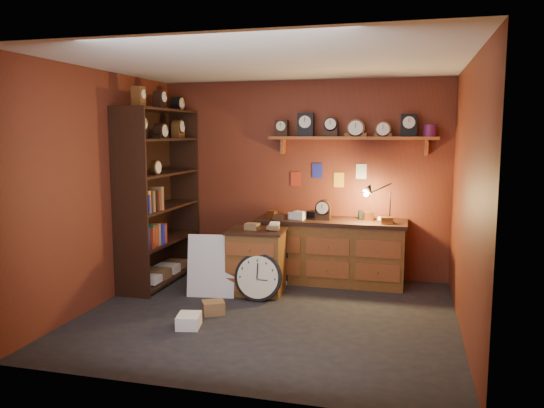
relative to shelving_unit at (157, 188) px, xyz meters
The scene contains 11 objects.
floor 2.40m from the shelving_unit, 28.68° to the right, with size 4.00×4.00×0.00m, color black.
room_shell 2.09m from the shelving_unit, 25.39° to the right, with size 4.02×3.62×2.71m.
shelving_unit is the anchor object (origin of this frame).
workbench 2.44m from the shelving_unit, 12.33° to the left, with size 1.96×0.66×1.36m.
low_cabinet 1.66m from the shelving_unit, ahead, with size 0.73×0.63×0.89m.
big_round_clock 1.88m from the shelving_unit, 17.86° to the right, with size 0.57×0.18×0.57m.
white_panel 1.63m from the shelving_unit, 27.30° to the right, with size 0.58×0.03×0.78m, color silver.
mini_fridge 1.85m from the shelving_unit, 15.19° to the left, with size 0.70×0.72×0.57m.
floor_box_a 2.00m from the shelving_unit, 42.59° to the right, with size 0.24×0.20×0.14m, color brown.
floor_box_b 2.23m from the shelving_unit, 54.62° to the right, with size 0.23×0.27×0.14m, color white.
floor_box_c 1.59m from the shelving_unit, ahead, with size 0.22×0.18×0.16m, color brown.
Camera 1 is at (1.45, -5.41, 1.99)m, focal length 35.00 mm.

